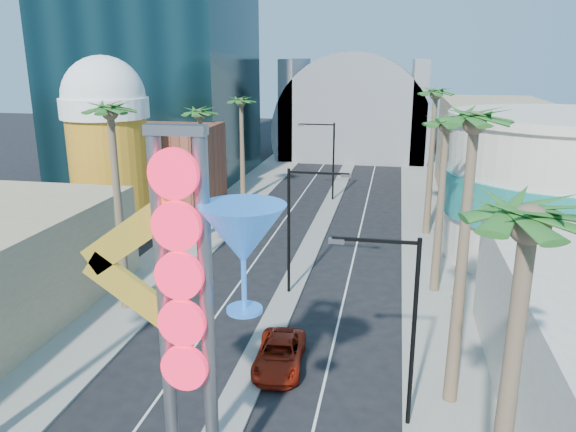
% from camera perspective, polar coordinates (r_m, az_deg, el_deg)
% --- Properties ---
extents(sidewalk_west, '(5.00, 100.00, 0.15)m').
position_cam_1_polar(sidewalk_west, '(51.62, -7.15, -0.29)').
color(sidewalk_west, gray).
rests_on(sidewalk_west, ground).
extents(sidewalk_east, '(5.00, 100.00, 0.15)m').
position_cam_1_polar(sidewalk_east, '(49.30, 14.36, -1.46)').
color(sidewalk_east, gray).
rests_on(sidewalk_east, ground).
extents(median, '(1.60, 84.00, 0.15)m').
position_cam_1_polar(median, '(52.43, 3.79, 0.05)').
color(median, gray).
rests_on(median, ground).
extents(brick_filler_west, '(10.00, 10.00, 8.00)m').
position_cam_1_polar(brick_filler_west, '(55.72, -12.73, 4.80)').
color(brick_filler_west, brown).
rests_on(brick_filler_west, ground).
extents(filler_east, '(10.00, 20.00, 10.00)m').
position_cam_1_polar(filler_east, '(61.58, 20.14, 6.20)').
color(filler_east, tan).
rests_on(filler_east, ground).
extents(beer_mug, '(7.00, 7.00, 14.50)m').
position_cam_1_polar(beer_mug, '(48.45, -17.87, 7.41)').
color(beer_mug, '#B67118').
rests_on(beer_mug, ground).
extents(turquoise_building, '(16.60, 16.60, 10.60)m').
position_cam_1_polar(turquoise_building, '(44.64, 26.10, 2.46)').
color(turquoise_building, beige).
rests_on(turquoise_building, ground).
extents(canopy, '(22.00, 16.00, 22.00)m').
position_cam_1_polar(canopy, '(84.88, 6.81, 9.02)').
color(canopy, slate).
rests_on(canopy, ground).
extents(neon_sign, '(6.53, 2.60, 12.55)m').
position_cam_1_polar(neon_sign, '(17.45, -7.96, -8.25)').
color(neon_sign, gray).
rests_on(neon_sign, ground).
extents(streetlight_0, '(3.79, 0.25, 8.00)m').
position_cam_1_polar(streetlight_0, '(33.91, 0.99, -0.38)').
color(streetlight_0, black).
rests_on(streetlight_0, ground).
extents(streetlight_1, '(3.79, 0.25, 8.00)m').
position_cam_1_polar(streetlight_1, '(57.25, 4.10, 6.33)').
color(streetlight_1, black).
rests_on(streetlight_1, ground).
extents(streetlight_2, '(3.45, 0.25, 8.00)m').
position_cam_1_polar(streetlight_2, '(22.23, 11.50, -9.92)').
color(streetlight_2, black).
rests_on(streetlight_2, ground).
extents(palm_1, '(2.40, 2.40, 12.70)m').
position_cam_1_polar(palm_1, '(32.09, -17.53, 8.81)').
color(palm_1, brown).
rests_on(palm_1, ground).
extents(palm_2, '(2.40, 2.40, 11.20)m').
position_cam_1_polar(palm_2, '(44.97, -8.93, 9.47)').
color(palm_2, brown).
rests_on(palm_2, ground).
extents(palm_3, '(2.40, 2.40, 11.20)m').
position_cam_1_polar(palm_3, '(56.35, -4.77, 10.89)').
color(palm_3, brown).
rests_on(palm_3, ground).
extents(palm_4, '(2.40, 2.40, 12.20)m').
position_cam_1_polar(palm_4, '(13.02, 23.00, -3.42)').
color(palm_4, brown).
rests_on(palm_4, ground).
extents(palm_5, '(2.40, 2.40, 13.20)m').
position_cam_1_polar(palm_5, '(22.46, 18.26, 7.11)').
color(palm_5, brown).
rests_on(palm_5, ground).
extents(palm_6, '(2.40, 2.40, 11.70)m').
position_cam_1_polar(palm_6, '(34.46, 15.75, 7.89)').
color(palm_6, brown).
rests_on(palm_6, ground).
extents(palm_7, '(2.40, 2.40, 12.70)m').
position_cam_1_polar(palm_7, '(46.28, 14.72, 11.00)').
color(palm_7, brown).
rests_on(palm_7, ground).
extents(red_pickup, '(2.57, 4.96, 1.34)m').
position_cam_1_polar(red_pickup, '(27.64, -0.87, -13.87)').
color(red_pickup, maroon).
rests_on(red_pickup, ground).
extents(pedestrian_b, '(0.96, 0.91, 1.56)m').
position_cam_1_polar(pedestrian_b, '(33.96, 16.68, -8.15)').
color(pedestrian_b, gray).
rests_on(pedestrian_b, sidewalk_east).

